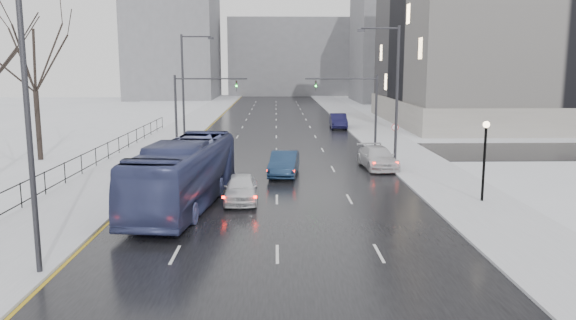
{
  "coord_description": "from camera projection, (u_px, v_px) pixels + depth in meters",
  "views": [
    {
      "loc": [
        -0.03,
        0.97,
        7.38
      ],
      "look_at": [
        0.58,
        29.48,
        2.5
      ],
      "focal_mm": 35.0,
      "sensor_mm": 36.0,
      "label": 1
    }
  ],
  "objects": [
    {
      "name": "road",
      "position": [
        276.0,
        135.0,
        59.42
      ],
      "size": [
        16.0,
        150.0,
        0.04
      ],
      "primitive_type": "cube",
      "color": "black",
      "rests_on": "ground"
    },
    {
      "name": "cross_road",
      "position": [
        276.0,
        152.0,
        47.59
      ],
      "size": [
        130.0,
        10.0,
        0.04
      ],
      "primitive_type": "cube",
      "color": "black",
      "rests_on": "ground"
    },
    {
      "name": "sidewalk_left",
      "position": [
        177.0,
        134.0,
        59.18
      ],
      "size": [
        5.0,
        150.0,
        0.16
      ],
      "primitive_type": "cube",
      "color": "silver",
      "rests_on": "ground"
    },
    {
      "name": "sidewalk_right",
      "position": [
        375.0,
        134.0,
        59.63
      ],
      "size": [
        5.0,
        150.0,
        0.16
      ],
      "primitive_type": "cube",
      "color": "silver",
      "rests_on": "ground"
    },
    {
      "name": "park_strip",
      "position": [
        86.0,
        135.0,
        58.99
      ],
      "size": [
        14.0,
        150.0,
        0.12
      ],
      "primitive_type": "cube",
      "color": "white",
      "rests_on": "ground"
    },
    {
      "name": "tree_park_e",
      "position": [
        41.0,
        161.0,
        43.27
      ],
      "size": [
        9.45,
        9.45,
        13.5
      ],
      "primitive_type": null,
      "color": "black",
      "rests_on": "ground"
    },
    {
      "name": "iron_fence",
      "position": [
        29.0,
        189.0,
        29.43
      ],
      "size": [
        0.06,
        70.0,
        1.3
      ],
      "color": "black",
      "rests_on": "sidewalk_left"
    },
    {
      "name": "streetlight_r_mid",
      "position": [
        394.0,
        90.0,
        38.94
      ],
      "size": [
        2.95,
        0.25,
        10.0
      ],
      "color": "#2D2D33",
      "rests_on": "ground"
    },
    {
      "name": "streetlight_l_near",
      "position": [
        35.0,
        117.0,
        18.88
      ],
      "size": [
        2.95,
        0.25,
        10.0
      ],
      "color": "#2D2D33",
      "rests_on": "ground"
    },
    {
      "name": "streetlight_l_far",
      "position": [
        185.0,
        84.0,
        50.42
      ],
      "size": [
        2.95,
        0.25,
        10.0
      ],
      "color": "#2D2D33",
      "rests_on": "ground"
    },
    {
      "name": "lamppost_r_mid",
      "position": [
        485.0,
        149.0,
        29.59
      ],
      "size": [
        0.36,
        0.36,
        4.28
      ],
      "color": "black",
      "rests_on": "sidewalk_right"
    },
    {
      "name": "mast_signal_right",
      "position": [
        363.0,
        104.0,
        47.06
      ],
      "size": [
        6.1,
        0.33,
        6.5
      ],
      "color": "#2D2D33",
      "rests_on": "ground"
    },
    {
      "name": "mast_signal_left",
      "position": [
        189.0,
        104.0,
        46.75
      ],
      "size": [
        6.1,
        0.33,
        6.5
      ],
      "color": "#2D2D33",
      "rests_on": "ground"
    },
    {
      "name": "no_uturn_sign",
      "position": [
        395.0,
        131.0,
        43.46
      ],
      "size": [
        0.6,
        0.06,
        2.7
      ],
      "color": "#2D2D33",
      "rests_on": "sidewalk_right"
    },
    {
      "name": "civic_building",
      "position": [
        556.0,
        33.0,
        70.1
      ],
      "size": [
        41.0,
        31.0,
        24.8
      ],
      "color": "gray",
      "rests_on": "ground"
    },
    {
      "name": "bldg_far_right",
      "position": [
        415.0,
        46.0,
        112.36
      ],
      "size": [
        24.0,
        20.0,
        22.0
      ],
      "primitive_type": "cube",
      "color": "slate",
      "rests_on": "ground"
    },
    {
      "name": "bldg_far_left",
      "position": [
        174.0,
        33.0,
        120.65
      ],
      "size": [
        18.0,
        22.0,
        28.0
      ],
      "primitive_type": "cube",
      "color": "slate",
      "rests_on": "ground"
    },
    {
      "name": "bldg_far_center",
      "position": [
        292.0,
        58.0,
        136.83
      ],
      "size": [
        30.0,
        18.0,
        18.0
      ],
      "primitive_type": "cube",
      "color": "slate",
      "rests_on": "ground"
    },
    {
      "name": "bus",
      "position": [
        184.0,
        174.0,
        29.02
      ],
      "size": [
        4.33,
        12.74,
        3.48
      ],
      "primitive_type": "imported",
      "rotation": [
        0.0,
        0.0,
        -0.11
      ],
      "color": "#3A4171",
      "rests_on": "road"
    },
    {
      "name": "sedan_center_near",
      "position": [
        241.0,
        188.0,
        30.21
      ],
      "size": [
        1.85,
        4.41,
        1.49
      ],
      "primitive_type": "imported",
      "rotation": [
        0.0,
        0.0,
        0.02
      ],
      "color": "white",
      "rests_on": "road"
    },
    {
      "name": "sedan_right_near",
      "position": [
        284.0,
        164.0,
        37.34
      ],
      "size": [
        2.24,
        5.07,
        1.62
      ],
      "primitive_type": "imported",
      "rotation": [
        0.0,
        0.0,
        -0.11
      ],
      "color": "navy",
      "rests_on": "road"
    },
    {
      "name": "sedan_right_far",
      "position": [
        377.0,
        158.0,
        40.0
      ],
      "size": [
        2.61,
        5.46,
        1.53
      ],
      "primitive_type": "imported",
      "rotation": [
        0.0,
        0.0,
        0.09
      ],
      "color": "silver",
      "rests_on": "road"
    },
    {
      "name": "sedan_right_distant",
      "position": [
        338.0,
        121.0,
        64.95
      ],
      "size": [
        1.95,
        5.22,
        1.7
      ],
      "primitive_type": "imported",
      "rotation": [
        0.0,
        0.0,
        -0.03
      ],
      "color": "#131237",
      "rests_on": "road"
    }
  ]
}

